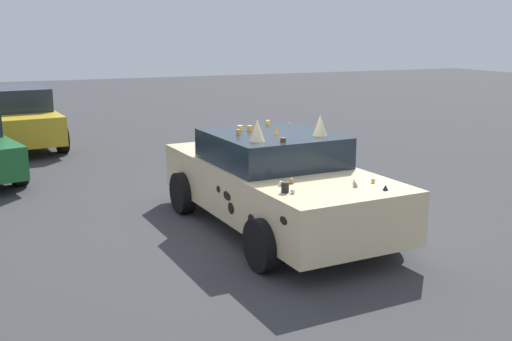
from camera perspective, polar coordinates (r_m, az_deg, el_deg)
ground_plane at (r=9.05m, az=1.74°, el=-5.39°), size 60.00×60.00×0.00m
art_car_decorated at (r=8.87m, az=1.72°, el=-0.97°), size 4.49×2.24×1.70m
parked_sedan_near_right at (r=16.34m, az=-21.71°, el=4.61°), size 4.39×2.29×1.49m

